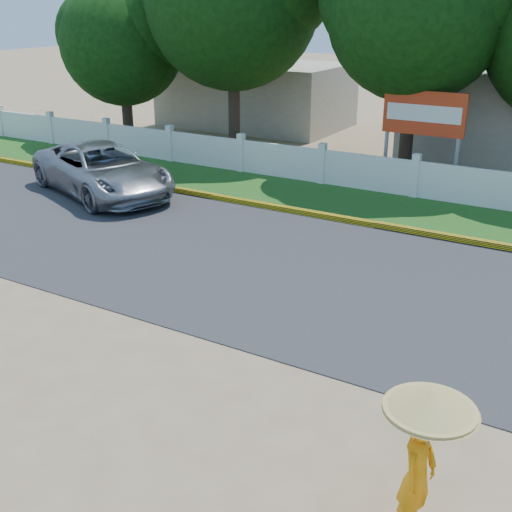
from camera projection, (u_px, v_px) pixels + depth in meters
The scene contains 9 objects.
ground at pixel (191, 374), 10.03m from camera, with size 120.00×120.00×0.00m, color #9E8460.
road at pixel (316, 275), 13.63m from camera, with size 60.00×7.00×0.02m, color #38383A.
grass_verge at pixel (397, 210), 17.83m from camera, with size 60.00×3.50×0.03m, color #2D601E.
curb at pixel (375, 225), 16.44m from camera, with size 40.00×0.18×0.16m, color yellow.
fence at pixel (415, 179), 18.79m from camera, with size 40.00×0.10×1.10m, color silver.
building_far at pixel (256, 95), 29.42m from camera, with size 8.00×5.00×2.80m, color #B7AD99.
vehicle at pixel (102, 170), 19.04m from camera, with size 2.49×5.39×1.50m, color #93949A.
monk_with_parasol at pixel (424, 441), 6.65m from camera, with size 1.00×1.00×1.81m.
billboard at pixel (424, 119), 19.18m from camera, with size 2.50×0.13×2.95m.
Camera 1 is at (5.25, -6.92, 5.44)m, focal length 45.00 mm.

